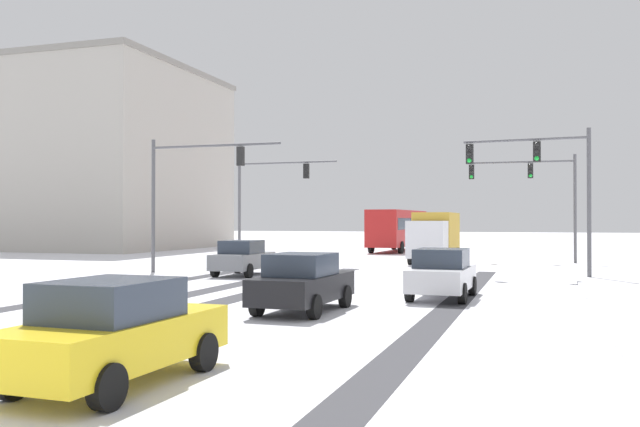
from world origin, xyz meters
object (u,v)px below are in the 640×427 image
at_px(car_white_second, 442,273).
at_px(box_truck_delivery, 435,236).
at_px(car_black_third, 303,282).
at_px(bus_oncoming, 398,227).
at_px(car_yellow_cab_fourth, 115,332).
at_px(traffic_signal_near_left, 188,180).
at_px(car_grey_lead, 243,258).
at_px(traffic_signal_near_right, 544,173).
at_px(office_building_far_left_block, 73,161).
at_px(traffic_signal_far_left, 266,190).
at_px(traffic_signal_far_right, 536,185).

bearing_deg(car_white_second, box_truck_delivery, 99.09).
relative_size(car_black_third, bus_oncoming, 0.37).
relative_size(car_yellow_cab_fourth, box_truck_delivery, 0.56).
height_order(traffic_signal_near_left, car_black_third, traffic_signal_near_left).
bearing_deg(car_black_third, bus_oncoming, 97.46).
xyz_separation_m(car_white_second, car_yellow_cab_fourth, (-3.21, -13.14, 0.00)).
bearing_deg(car_yellow_cab_fourth, car_white_second, 76.29).
height_order(car_grey_lead, car_black_third, same).
bearing_deg(traffic_signal_near_left, traffic_signal_near_right, 7.30).
xyz_separation_m(car_black_third, office_building_far_left_block, (-35.71, 35.90, 7.37)).
distance_m(traffic_signal_near_right, traffic_signal_far_left, 18.17).
distance_m(traffic_signal_far_left, office_building_far_left_block, 29.84).
bearing_deg(car_grey_lead, bus_oncoming, 85.97).
bearing_deg(traffic_signal_near_left, box_truck_delivery, 49.77).
distance_m(car_grey_lead, box_truck_delivery, 14.20).
distance_m(traffic_signal_near_right, office_building_far_left_block, 47.88).
distance_m(traffic_signal_far_left, car_white_second, 21.75).
distance_m(traffic_signal_near_right, bus_oncoming, 26.87).
bearing_deg(car_grey_lead, car_yellow_cab_fourth, -70.85).
bearing_deg(car_black_third, traffic_signal_far_right, 76.55).
height_order(traffic_signal_far_left, box_truck_delivery, traffic_signal_far_left).
distance_m(traffic_signal_far_right, bus_oncoming, 16.77).
bearing_deg(traffic_signal_far_left, traffic_signal_near_right, -25.67).
xyz_separation_m(traffic_signal_near_left, traffic_signal_far_left, (-0.08, 9.96, -0.01)).
bearing_deg(car_grey_lead, traffic_signal_far_right, 48.03).
height_order(car_yellow_cab_fourth, bus_oncoming, bus_oncoming).
height_order(traffic_signal_near_left, car_yellow_cab_fourth, traffic_signal_near_left).
distance_m(car_yellow_cab_fourth, bus_oncoming, 46.67).
xyz_separation_m(traffic_signal_far_left, office_building_far_left_block, (-25.75, 14.61, 3.73)).
relative_size(traffic_signal_far_left, car_grey_lead, 1.57).
xyz_separation_m(car_white_second, box_truck_delivery, (-3.02, 18.88, 0.82)).
bearing_deg(car_grey_lead, office_building_far_left_block, 139.18).
xyz_separation_m(traffic_signal_near_right, box_truck_delivery, (-6.21, 9.84, -2.98)).
height_order(traffic_signal_near_right, car_yellow_cab_fourth, traffic_signal_near_right).
bearing_deg(box_truck_delivery, car_black_third, -90.53).
xyz_separation_m(box_truck_delivery, office_building_far_left_block, (-35.92, 12.64, 6.56)).
bearing_deg(traffic_signal_near_left, car_yellow_cab_fourth, -63.76).
distance_m(car_grey_lead, office_building_far_left_block, 38.89).
distance_m(traffic_signal_near_right, traffic_signal_far_right, 11.81).
relative_size(traffic_signal_far_right, bus_oncoming, 0.59).
bearing_deg(traffic_signal_far_right, traffic_signal_near_left, -138.87).
bearing_deg(car_grey_lead, traffic_signal_near_right, 10.60).
xyz_separation_m(traffic_signal_near_left, bus_oncoming, (4.94, 26.30, -2.48)).
height_order(car_black_third, bus_oncoming, bus_oncoming).
xyz_separation_m(traffic_signal_far_left, car_black_third, (9.96, -21.29, -3.64)).
relative_size(car_white_second, car_black_third, 1.00).
bearing_deg(traffic_signal_far_right, traffic_signal_far_left, -166.19).
xyz_separation_m(traffic_signal_far_right, traffic_signal_near_left, (-15.91, -13.89, -0.19)).
bearing_deg(car_white_second, car_black_third, -126.42).
distance_m(traffic_signal_near_left, car_yellow_cab_fourth, 22.69).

